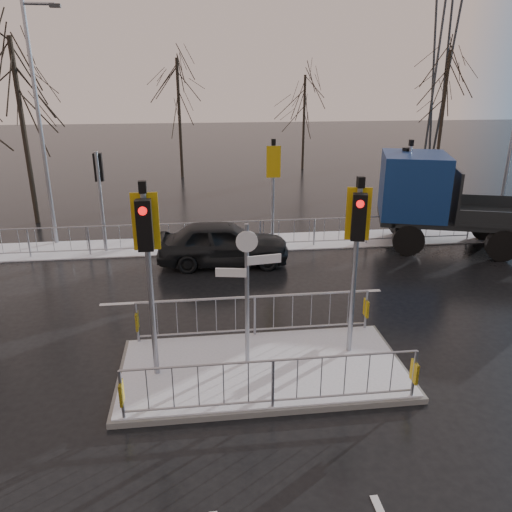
{
  "coord_description": "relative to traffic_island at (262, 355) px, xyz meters",
  "views": [
    {
      "loc": [
        -1.26,
        -9.04,
        5.92
      ],
      "look_at": [
        0.14,
        2.26,
        1.8
      ],
      "focal_mm": 35.0,
      "sensor_mm": 36.0,
      "label": 1
    }
  ],
  "objects": [
    {
      "name": "ground",
      "position": [
        0.01,
        -0.01,
        -0.39
      ],
      "size": [
        120.0,
        120.0,
        0.0
      ],
      "primitive_type": "plane",
      "color": "black",
      "rests_on": "ground"
    },
    {
      "name": "snow_verge",
      "position": [
        0.01,
        8.59,
        -0.37
      ],
      "size": [
        30.0,
        2.0,
        0.04
      ],
      "primitive_type": "cube",
      "color": "white",
      "rests_on": "ground"
    },
    {
      "name": "lane_markings",
      "position": [
        0.01,
        -0.34,
        -0.39
      ],
      "size": [
        8.0,
        11.38,
        0.01
      ],
      "color": "silver",
      "rests_on": "ground"
    },
    {
      "name": "traffic_island",
      "position": [
        0.0,
        0.0,
        0.0
      ],
      "size": [
        6.0,
        3.04,
        4.15
      ],
      "color": "slate",
      "rests_on": "ground"
    },
    {
      "name": "far_kerb_fixtures",
      "position": [
        0.31,
        8.08,
        0.63
      ],
      "size": [
        18.0,
        0.65,
        3.83
      ],
      "color": "#8E929B",
      "rests_on": "ground"
    },
    {
      "name": "car_far_lane",
      "position": [
        -0.4,
        6.57,
        0.34
      ],
      "size": [
        4.37,
        1.89,
        1.47
      ],
      "primitive_type": "imported",
      "rotation": [
        0.0,
        0.0,
        1.54
      ],
      "color": "black",
      "rests_on": "ground"
    },
    {
      "name": "flatbed_truck",
      "position": [
        7.46,
        7.39,
        1.39
      ],
      "size": [
        7.69,
        4.68,
        3.35
      ],
      "color": "black",
      "rests_on": "ground"
    },
    {
      "name": "tree_near_b",
      "position": [
        -7.99,
        12.49,
        4.76
      ],
      "size": [
        4.0,
        4.0,
        7.55
      ],
      "color": "black",
      "rests_on": "ground"
    },
    {
      "name": "tree_far_a",
      "position": [
        -1.99,
        21.99,
        4.43
      ],
      "size": [
        3.75,
        3.75,
        7.08
      ],
      "color": "black",
      "rests_on": "ground"
    },
    {
      "name": "tree_far_b",
      "position": [
        6.01,
        23.99,
        3.79
      ],
      "size": [
        3.25,
        3.25,
        6.14
      ],
      "color": "black",
      "rests_on": "ground"
    },
    {
      "name": "tree_far_c",
      "position": [
        14.01,
        20.99,
        4.76
      ],
      "size": [
        4.0,
        4.0,
        7.55
      ],
      "color": "black",
      "rests_on": "ground"
    },
    {
      "name": "street_lamp_left",
      "position": [
        -6.42,
        9.49,
        4.1
      ],
      "size": [
        1.25,
        0.18,
        8.2
      ],
      "color": "#8E929B",
      "rests_on": "ground"
    },
    {
      "name": "pylon_wires",
      "position": [
        16.89,
        29.99,
        10.64
      ],
      "size": [
        70.0,
        2.38,
        19.97
      ],
      "color": "#2D3033",
      "rests_on": "ground"
    }
  ]
}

